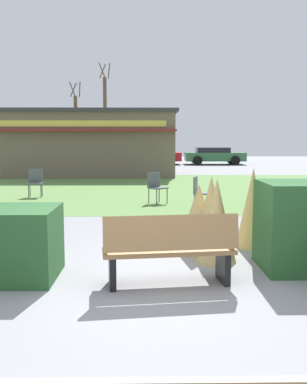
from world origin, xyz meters
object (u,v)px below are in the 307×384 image
Objects in this scene: tree_left_bg at (105,118)px; cafe_chair_east at (200,190)px; park_bench at (170,249)px; tree_right_bg at (76,127)px; cafe_chair_west at (35,181)px; parked_car_east_slot at (214,155)px; food_kiosk at (90,143)px; parked_car_west_slot at (75,155)px; cafe_chair_center at (156,185)px; parked_car_center_slot at (150,155)px.

cafe_chair_east is at bearing -78.98° from tree_left_bg.
tree_right_bg is (-5.77, 29.70, 2.23)m from park_bench.
tree_right_bg is at bearing 95.23° from cafe_chair_west.
parked_car_east_slot is at bearing 80.36° from cafe_chair_east.
tree_left_bg reaches higher than parked_car_east_slot.
parked_car_west_slot is at bearing 104.07° from food_kiosk.
parked_car_west_slot is at bearing -83.15° from tree_right_bg.
cafe_chair_west is at bearing 159.93° from cafe_chair_center.
parked_car_east_slot is at bearing 76.47° from cafe_chair_center.
parked_car_west_slot reaches higher than cafe_chair_east.
parked_car_center_slot is at bearing -44.55° from tree_left_bg.
parked_car_west_slot is 4.77m from tree_left_bg.
cafe_chair_center is 0.21× the size of parked_car_east_slot.
parked_car_east_slot is (3.42, 20.15, 0.12)m from cafe_chair_east.
food_kiosk is 8.95m from parked_car_west_slot.
tree_right_bg reaches higher than cafe_chair_west.
parked_car_east_slot reaches higher than cafe_chair_center.
cafe_chair_west is 0.21× the size of parked_car_west_slot.
cafe_chair_center is 18.86m from parked_car_center_slot.
parked_car_west_slot is 4.06m from tree_right_bg.
tree_right_bg is at bearing 100.99° from park_bench.
park_bench is 0.41× the size of parked_car_center_slot.
cafe_chair_center is at bearing -72.77° from food_kiosk.
tree_right_bg is (-5.75, 22.33, 2.18)m from cafe_chair_center.
parked_car_west_slot is at bearing 107.76° from cafe_chair_east.
cafe_chair_center is at bearing 90.11° from park_bench.
tree_left_bg is at bearing 96.71° from park_bench.
food_kiosk is 8.93m from cafe_chair_west.
park_bench is 0.29× the size of tree_right_bg.
cafe_chair_east is (1.10, 6.08, 0.05)m from park_bench.
park_bench is 26.77m from parked_car_west_slot.
park_bench is 6.18m from cafe_chair_east.
parked_car_center_slot and parked_car_east_slot have the same top height.
cafe_chair_west is 0.21× the size of parked_car_east_slot.
tree_right_bg reaches higher than parked_car_west_slot.
food_kiosk is at bearing -77.96° from tree_right_bg.
parked_car_west_slot and parked_car_east_slot have the same top height.
tree_right_bg is at bearing 148.88° from parked_car_center_slot.
food_kiosk is at bearing -131.81° from parked_car_east_slot.
cafe_chair_center is (3.84, -1.40, 0.00)m from cafe_chair_west.
tree_left_bg is (-3.49, 29.64, 2.93)m from park_bench.
park_bench is at bearing -79.01° from tree_right_bg.
cafe_chair_east is (4.96, -2.69, 0.00)m from cafe_chair_west.
park_bench is 7.37m from cafe_chair_center.
parked_car_center_slot is 0.70× the size of tree_right_bg.
parked_car_center_slot reaches higher than cafe_chair_west.
parked_car_center_slot is (5.33, -0.00, 0.00)m from parked_car_west_slot.
park_bench is 1.97× the size of cafe_chair_center.
park_bench is at bearing -89.89° from cafe_chair_center.
parked_car_center_slot is at bearing -31.12° from tree_right_bg.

